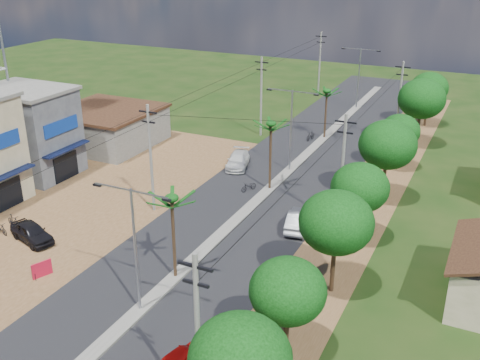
# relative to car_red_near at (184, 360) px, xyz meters

# --- Properties ---
(ground) EXTENTS (160.00, 160.00, 0.00)m
(ground) POSITION_rel_car_red_near_xyz_m (-5.00, 3.30, -0.67)
(ground) COLOR black
(ground) RESTS_ON ground
(road) EXTENTS (12.00, 110.00, 0.04)m
(road) POSITION_rel_car_red_near_xyz_m (-5.00, 18.30, -0.65)
(road) COLOR black
(road) RESTS_ON ground
(median) EXTENTS (1.00, 90.00, 0.18)m
(median) POSITION_rel_car_red_near_xyz_m (-5.00, 21.30, -0.58)
(median) COLOR #605E56
(median) RESTS_ON ground
(dirt_lot_west) EXTENTS (18.00, 46.00, 0.04)m
(dirt_lot_west) POSITION_rel_car_red_near_xyz_m (-20.00, 11.30, -0.65)
(dirt_lot_west) COLOR brown
(dirt_lot_west) RESTS_ON ground
(dirt_shoulder_east) EXTENTS (5.00, 90.00, 0.03)m
(dirt_shoulder_east) POSITION_rel_car_red_near_xyz_m (3.50, 18.30, -0.65)
(dirt_shoulder_east) COLOR brown
(dirt_shoulder_east) RESTS_ON ground
(shophouse_grey) EXTENTS (9.00, 6.40, 8.30)m
(shophouse_grey) POSITION_rel_car_red_near_xyz_m (-26.98, 17.30, 3.49)
(shophouse_grey) COLOR #43454A
(shophouse_grey) RESTS_ON ground
(low_shed) EXTENTS (10.40, 10.40, 3.95)m
(low_shed) POSITION_rel_car_red_near_xyz_m (-26.00, 27.30, 1.30)
(low_shed) COLOR #605E56
(low_shed) RESTS_ON ground
(tree_east_a) EXTENTS (4.40, 4.40, 6.37)m
(tree_east_a) POSITION_rel_car_red_near_xyz_m (4.50, -2.70, 3.82)
(tree_east_a) COLOR black
(tree_east_a) RESTS_ON ground
(tree_east_b) EXTENTS (4.00, 4.00, 5.83)m
(tree_east_b) POSITION_rel_car_red_near_xyz_m (4.30, 3.30, 3.44)
(tree_east_b) COLOR black
(tree_east_b) RESTS_ON ground
(tree_east_c) EXTENTS (4.60, 4.60, 6.83)m
(tree_east_c) POSITION_rel_car_red_near_xyz_m (4.70, 10.30, 4.20)
(tree_east_c) COLOR black
(tree_east_c) RESTS_ON ground
(tree_east_d) EXTENTS (4.20, 4.20, 6.13)m
(tree_east_d) POSITION_rel_car_red_near_xyz_m (4.40, 17.30, 3.67)
(tree_east_d) COLOR black
(tree_east_d) RESTS_ON ground
(tree_east_e) EXTENTS (4.80, 4.80, 7.14)m
(tree_east_e) POSITION_rel_car_red_near_xyz_m (4.60, 25.30, 4.42)
(tree_east_e) COLOR black
(tree_east_e) RESTS_ON ground
(tree_east_f) EXTENTS (3.80, 3.80, 5.52)m
(tree_east_f) POSITION_rel_car_red_near_xyz_m (4.20, 33.30, 3.22)
(tree_east_f) COLOR black
(tree_east_f) RESTS_ON ground
(tree_east_g) EXTENTS (5.00, 5.00, 7.38)m
(tree_east_g) POSITION_rel_car_red_near_xyz_m (4.80, 41.30, 4.57)
(tree_east_g) COLOR black
(tree_east_g) RESTS_ON ground
(tree_east_h) EXTENTS (4.40, 4.40, 6.52)m
(tree_east_h) POSITION_rel_car_red_near_xyz_m (4.50, 49.30, 3.97)
(tree_east_h) COLOR black
(tree_east_h) RESTS_ON ground
(palm_median_near) EXTENTS (2.00, 2.00, 6.15)m
(palm_median_near) POSITION_rel_car_red_near_xyz_m (-5.00, 7.30, 4.87)
(palm_median_near) COLOR black
(palm_median_near) RESTS_ON ground
(palm_median_mid) EXTENTS (2.00, 2.00, 6.55)m
(palm_median_mid) POSITION_rel_car_red_near_xyz_m (-5.00, 23.30, 5.23)
(palm_median_mid) COLOR black
(palm_median_mid) RESTS_ON ground
(palm_median_far) EXTENTS (2.00, 2.00, 5.85)m
(palm_median_far) POSITION_rel_car_red_near_xyz_m (-5.00, 39.30, 4.59)
(palm_median_far) COLOR black
(palm_median_far) RESTS_ON ground
(streetlight_near) EXTENTS (5.10, 0.18, 8.00)m
(streetlight_near) POSITION_rel_car_red_near_xyz_m (-5.00, 3.30, 4.12)
(streetlight_near) COLOR gray
(streetlight_near) RESTS_ON ground
(streetlight_mid) EXTENTS (5.10, 0.18, 8.00)m
(streetlight_mid) POSITION_rel_car_red_near_xyz_m (-5.00, 28.30, 4.12)
(streetlight_mid) COLOR gray
(streetlight_mid) RESTS_ON ground
(streetlight_far) EXTENTS (5.10, 0.18, 8.00)m
(streetlight_far) POSITION_rel_car_red_near_xyz_m (-5.00, 53.30, 4.12)
(streetlight_far) COLOR gray
(streetlight_far) RESTS_ON ground
(utility_pole_w_b) EXTENTS (1.60, 0.24, 9.00)m
(utility_pole_w_b) POSITION_rel_car_red_near_xyz_m (-12.00, 15.30, 4.09)
(utility_pole_w_b) COLOR #605E56
(utility_pole_w_b) RESTS_ON ground
(utility_pole_w_c) EXTENTS (1.60, 0.24, 9.00)m
(utility_pole_w_c) POSITION_rel_car_red_near_xyz_m (-12.00, 37.30, 4.09)
(utility_pole_w_c) COLOR #605E56
(utility_pole_w_c) RESTS_ON ground
(utility_pole_w_d) EXTENTS (1.60, 0.24, 9.00)m
(utility_pole_w_d) POSITION_rel_car_red_near_xyz_m (-12.00, 58.30, 4.09)
(utility_pole_w_d) COLOR #605E56
(utility_pole_w_d) RESTS_ON ground
(utility_pole_e_a) EXTENTS (1.60, 0.24, 9.00)m
(utility_pole_e_a) POSITION_rel_car_red_near_xyz_m (2.50, -2.70, 4.09)
(utility_pole_e_a) COLOR #605E56
(utility_pole_e_a) RESTS_ON ground
(utility_pole_e_b) EXTENTS (1.60, 0.24, 9.00)m
(utility_pole_e_b) POSITION_rel_car_red_near_xyz_m (2.50, 19.30, 4.09)
(utility_pole_e_b) COLOR #605E56
(utility_pole_e_b) RESTS_ON ground
(utility_pole_e_c) EXTENTS (1.60, 0.24, 9.00)m
(utility_pole_e_c) POSITION_rel_car_red_near_xyz_m (2.50, 41.30, 4.09)
(utility_pole_e_c) COLOR #605E56
(utility_pole_e_c) RESTS_ON ground
(car_red_near) EXTENTS (2.46, 4.18, 1.34)m
(car_red_near) POSITION_rel_car_red_near_xyz_m (0.00, 0.00, 0.00)
(car_red_near) COLOR maroon
(car_red_near) RESTS_ON ground
(car_silver_mid) EXTENTS (2.32, 4.59, 1.44)m
(car_silver_mid) POSITION_rel_car_red_near_xyz_m (-0.13, 17.39, 0.05)
(car_silver_mid) COLOR #9B9FA3
(car_silver_mid) RESTS_ON ground
(car_white_far) EXTENTS (3.18, 5.06, 1.37)m
(car_white_far) POSITION_rel_car_red_near_xyz_m (-10.00, 27.12, 0.02)
(car_white_far) COLOR beige
(car_white_far) RESTS_ON ground
(car_parked_dark) EXTENTS (4.48, 2.85, 1.42)m
(car_parked_dark) POSITION_rel_car_red_near_xyz_m (-17.16, 6.99, 0.04)
(car_parked_dark) COLOR black
(car_parked_dark) RESTS_ON ground
(moto_rider_west_a) EXTENTS (1.21, 1.77, 0.88)m
(moto_rider_west_a) POSITION_rel_car_red_near_xyz_m (-6.56, 22.21, -0.23)
(moto_rider_west_a) COLOR black
(moto_rider_west_a) RESTS_ON ground
(moto_rider_west_b) EXTENTS (0.80, 1.79, 1.04)m
(moto_rider_west_b) POSITION_rel_car_red_near_xyz_m (-6.20, 38.02, -0.15)
(moto_rider_west_b) COLOR black
(moto_rider_west_b) RESTS_ON ground
(roadside_sign) EXTENTS (0.60, 1.29, 1.13)m
(roadside_sign) POSITION_rel_car_red_near_xyz_m (-13.00, 3.63, -0.11)
(roadside_sign) COLOR #AD1029
(roadside_sign) RESTS_ON ground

